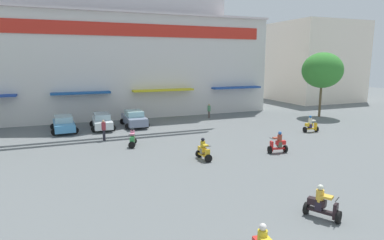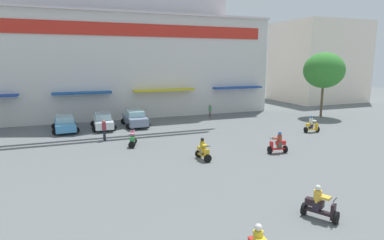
{
  "view_description": "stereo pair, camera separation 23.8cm",
  "coord_description": "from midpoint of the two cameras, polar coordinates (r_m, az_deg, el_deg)",
  "views": [
    {
      "loc": [
        -6.43,
        -5.86,
        6.54
      ],
      "look_at": [
        2.71,
        16.98,
        2.01
      ],
      "focal_mm": 30.52,
      "sensor_mm": 36.0,
      "label": 1
    },
    {
      "loc": [
        -6.21,
        -5.95,
        6.54
      ],
      "look_at": [
        2.71,
        16.98,
        2.01
      ],
      "focal_mm": 30.52,
      "sensor_mm": 36.0,
      "label": 2
    }
  ],
  "objects": [
    {
      "name": "ground_plane",
      "position": [
        20.98,
        -2.66,
        -7.73
      ],
      "size": [
        128.0,
        128.0,
        0.0
      ],
      "primitive_type": "plane",
      "color": "slate"
    },
    {
      "name": "colonial_building",
      "position": [
        41.79,
        -12.93,
        15.29
      ],
      "size": [
        35.95,
        14.34,
        23.06
      ],
      "color": "silver",
      "rests_on": "ground"
    },
    {
      "name": "flank_building_right",
      "position": [
        57.17,
        21.21,
        9.42
      ],
      "size": [
        12.12,
        10.59,
        12.43
      ],
      "color": "#F4E3CE",
      "rests_on": "ground"
    },
    {
      "name": "plaza_tree_1",
      "position": [
        40.58,
        22.22,
        8.04
      ],
      "size": [
        4.52,
        4.6,
        7.41
      ],
      "color": "brown",
      "rests_on": "ground"
    },
    {
      "name": "parked_car_0",
      "position": [
        32.37,
        -21.15,
        -0.58
      ],
      "size": [
        2.46,
        4.4,
        1.49
      ],
      "color": "#468EC6",
      "rests_on": "ground"
    },
    {
      "name": "parked_car_1",
      "position": [
        32.55,
        -15.1,
        -0.16
      ],
      "size": [
        2.32,
        4.42,
        1.52
      ],
      "color": "silver",
      "rests_on": "ground"
    },
    {
      "name": "parked_car_2",
      "position": [
        33.13,
        -9.73,
        0.29
      ],
      "size": [
        2.43,
        4.45,
        1.57
      ],
      "color": "gray",
      "rests_on": "ground"
    },
    {
      "name": "scooter_rider_0",
      "position": [
        31.83,
        20.39,
        -0.91
      ],
      "size": [
        1.42,
        0.7,
        1.55
      ],
      "color": "black",
      "rests_on": "ground"
    },
    {
      "name": "scooter_rider_3",
      "position": [
        25.5,
        -10.06,
        -3.19
      ],
      "size": [
        0.92,
        1.49,
        1.45
      ],
      "color": "black",
      "rests_on": "ground"
    },
    {
      "name": "scooter_rider_4",
      "position": [
        21.72,
        2.25,
        -5.4
      ],
      "size": [
        0.65,
        1.44,
        1.48
      ],
      "color": "black",
      "rests_on": "ground"
    },
    {
      "name": "scooter_rider_5",
      "position": [
        15.0,
        21.82,
        -13.67
      ],
      "size": [
        1.17,
        1.52,
        1.46
      ],
      "color": "black",
      "rests_on": "ground"
    },
    {
      "name": "scooter_rider_7",
      "position": [
        24.05,
        15.08,
        -4.09
      ],
      "size": [
        1.43,
        0.71,
        1.57
      ],
      "color": "black",
      "rests_on": "ground"
    },
    {
      "name": "pedestrian_1",
      "position": [
        27.62,
        -14.87,
        -1.48
      ],
      "size": [
        0.49,
        0.49,
        1.75
      ],
      "color": "#24232C",
      "rests_on": "ground"
    },
    {
      "name": "pedestrian_2",
      "position": [
        37.33,
        3.36,
        1.77
      ],
      "size": [
        0.48,
        0.48,
        1.63
      ],
      "color": "#554842",
      "rests_on": "ground"
    }
  ]
}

